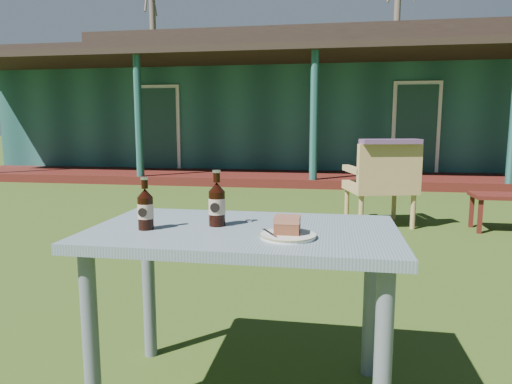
% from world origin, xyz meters
% --- Properties ---
extents(ground, '(80.00, 80.00, 0.00)m').
position_xyz_m(ground, '(0.00, 0.00, 0.00)').
color(ground, '#334916').
extents(pavilion, '(15.80, 8.30, 3.45)m').
position_xyz_m(pavilion, '(-0.00, 9.39, 1.61)').
color(pavilion, '#1D4C46').
rests_on(pavilion, ground).
extents(tree_left, '(0.28, 0.28, 10.50)m').
position_xyz_m(tree_left, '(-8.00, 17.50, 5.25)').
color(tree_left, brown).
rests_on(tree_left, ground).
extents(tree_mid, '(0.28, 0.28, 9.50)m').
position_xyz_m(tree_mid, '(3.00, 18.50, 4.75)').
color(tree_mid, brown).
rests_on(tree_mid, ground).
extents(cafe_table, '(1.20, 0.70, 0.72)m').
position_xyz_m(cafe_table, '(0.00, -1.60, 0.62)').
color(cafe_table, slate).
rests_on(cafe_table, ground).
extents(plate, '(0.20, 0.20, 0.01)m').
position_xyz_m(plate, '(0.19, -1.73, 0.73)').
color(plate, silver).
rests_on(plate, cafe_table).
extents(cake_slice, '(0.09, 0.09, 0.06)m').
position_xyz_m(cake_slice, '(0.18, -1.71, 0.77)').
color(cake_slice, brown).
rests_on(cake_slice, plate).
extents(fork, '(0.08, 0.13, 0.00)m').
position_xyz_m(fork, '(0.12, -1.74, 0.74)').
color(fork, silver).
rests_on(fork, plate).
extents(cola_bottle_near, '(0.07, 0.07, 0.23)m').
position_xyz_m(cola_bottle_near, '(-0.11, -1.58, 0.81)').
color(cola_bottle_near, black).
rests_on(cola_bottle_near, cafe_table).
extents(cola_bottle_far, '(0.06, 0.06, 0.20)m').
position_xyz_m(cola_bottle_far, '(-0.37, -1.68, 0.80)').
color(cola_bottle_far, black).
rests_on(cola_bottle_far, cafe_table).
extents(bottle_cap, '(0.03, 0.03, 0.01)m').
position_xyz_m(bottle_cap, '(0.00, -1.48, 0.72)').
color(bottle_cap, silver).
rests_on(bottle_cap, cafe_table).
extents(armchair_left, '(0.82, 0.79, 0.93)m').
position_xyz_m(armchair_left, '(0.89, 1.85, 0.52)').
color(armchair_left, tan).
rests_on(armchair_left, ground).
extents(floral_throw, '(0.66, 0.35, 0.05)m').
position_xyz_m(floral_throw, '(0.94, 1.66, 0.95)').
color(floral_throw, '#5D3D63').
rests_on(floral_throw, armchair_left).
extents(side_table, '(0.60, 0.40, 0.40)m').
position_xyz_m(side_table, '(2.12, 1.80, 0.34)').
color(side_table, '#491611').
rests_on(side_table, ground).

